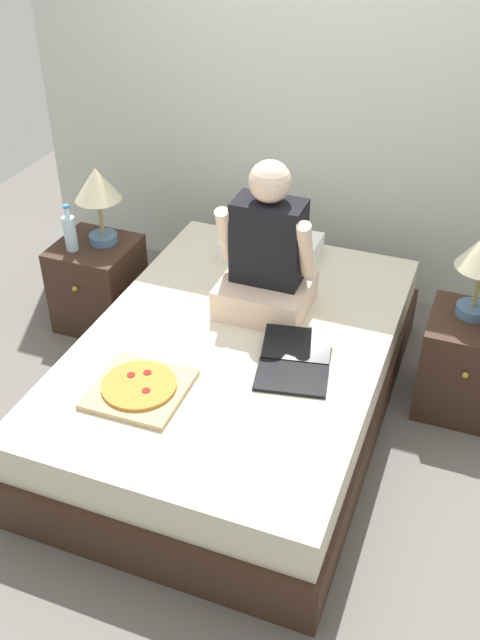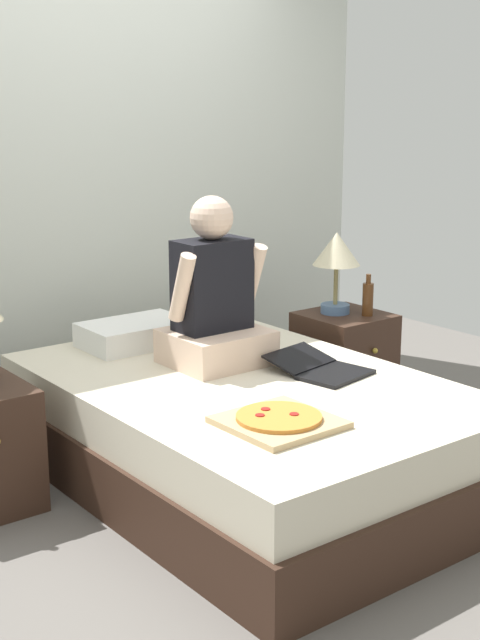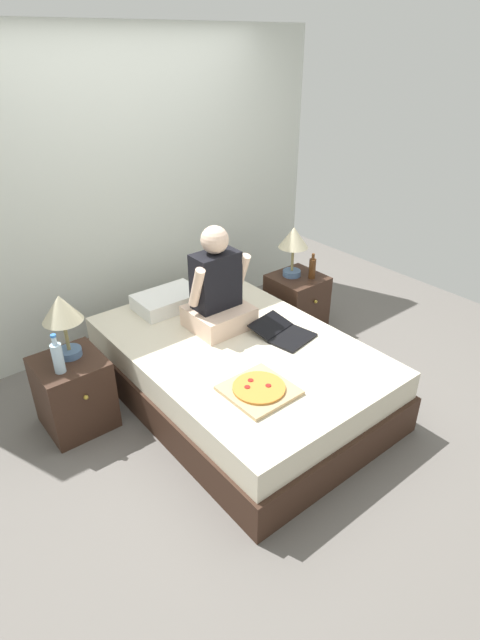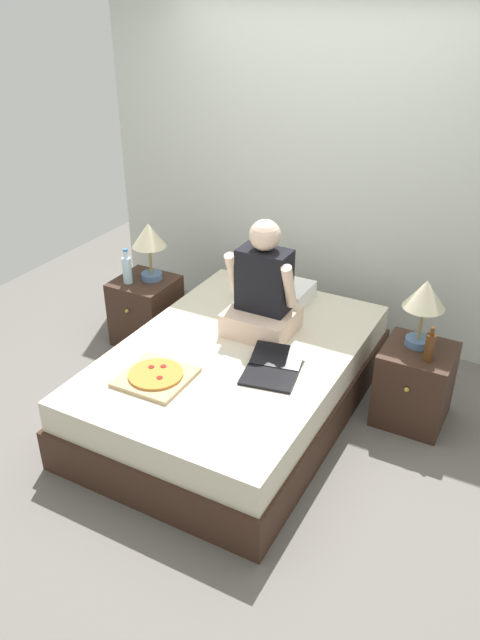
{
  "view_description": "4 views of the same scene",
  "coord_description": "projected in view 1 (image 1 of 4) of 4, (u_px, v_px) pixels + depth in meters",
  "views": [
    {
      "loc": [
        -3.18,
        -0.83,
        1.63
      ],
      "look_at": [
        -0.04,
        -0.08,
        0.76
      ],
      "focal_mm": 35.0,
      "sensor_mm": 36.0,
      "label": 1
    },
    {
      "loc": [
        -0.14,
        -3.92,
        2.45
      ],
      "look_at": [
        -0.06,
        -0.06,
        0.67
      ],
      "focal_mm": 35.0,
      "sensor_mm": 36.0,
      "label": 2
    },
    {
      "loc": [
        -2.12,
        -2.33,
        3.06
      ],
      "look_at": [
        -0.13,
        -0.0,
        0.62
      ],
      "focal_mm": 50.0,
      "sensor_mm": 36.0,
      "label": 3
    },
    {
      "loc": [
        0.31,
        -3.17,
        1.65
      ],
      "look_at": [
        -0.02,
        -0.04,
        0.64
      ],
      "focal_mm": 35.0,
      "sensor_mm": 36.0,
      "label": 4
    }
  ],
  "objects": [
    {
      "name": "beer_bottle_on_bed",
      "position": [
        176.0,
        380.0,
        3.05
      ],
      "size": [
        0.06,
        0.06,
        0.22
      ],
      "color": "#4C2811",
      "rests_on": "bed"
    },
    {
      "name": "bed",
      "position": [
        227.0,
        408.0,
        3.54
      ],
      "size": [
        1.58,
        2.08,
        0.46
      ],
      "color": "#4C331E",
      "rests_on": "ground"
    },
    {
      "name": "ground_plane",
      "position": [
        228.0,
        444.0,
        3.6
      ],
      "size": [
        5.93,
        5.93,
        0.0
      ],
      "primitive_type": "plane",
      "color": "tan"
    },
    {
      "name": "laptop",
      "position": [
        274.0,
        358.0,
        3.6
      ],
      "size": [
        0.39,
        0.47,
        0.07
      ],
      "color": "black",
      "rests_on": "bed"
    },
    {
      "name": "pillow",
      "position": [
        108.0,
        345.0,
        3.72
      ],
      "size": [
        0.52,
        0.34,
        0.12
      ],
      "primitive_type": "cube",
      "color": "silver",
      "rests_on": "bed"
    },
    {
      "name": "pizza_box",
      "position": [
        317.0,
        391.0,
        3.1
      ],
      "size": [
        0.46,
        0.46,
        0.05
      ],
      "color": "tan",
      "rests_on": "bed"
    },
    {
      "name": "lamp_on_right_nightstand",
      "position": [
        172.0,
        262.0,
        4.58
      ],
      "size": [
        0.26,
        0.26,
        0.45
      ],
      "color": "#4C6B93",
      "rests_on": "nightstand_right"
    },
    {
      "name": "nightstand_right",
      "position": [
        181.0,
        338.0,
        4.75
      ],
      "size": [
        0.44,
        0.47,
        0.52
      ],
      "color": "#4C331E",
      "rests_on": "ground"
    },
    {
      "name": "water_bottle",
      "position": [
        6.0,
        419.0,
        2.41
      ],
      "size": [
        0.07,
        0.07,
        0.28
      ],
      "color": "silver",
      "rests_on": "nightstand_left"
    },
    {
      "name": "nightstand_left",
      "position": [
        7.0,
        491.0,
        2.6
      ],
      "size": [
        0.44,
        0.47,
        0.52
      ],
      "color": "#4C331E",
      "rests_on": "ground"
    },
    {
      "name": "beer_bottle",
      "position": [
        196.0,
        291.0,
        4.7
      ],
      "size": [
        0.06,
        0.06,
        0.23
      ],
      "color": "#512D14",
      "rests_on": "nightstand_right"
    },
    {
      "name": "person_seated",
      "position": [
        169.0,
        311.0,
        3.58
      ],
      "size": [
        0.47,
        0.4,
        0.78
      ],
      "color": "#A37556",
      "rests_on": "bed"
    }
  ]
}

